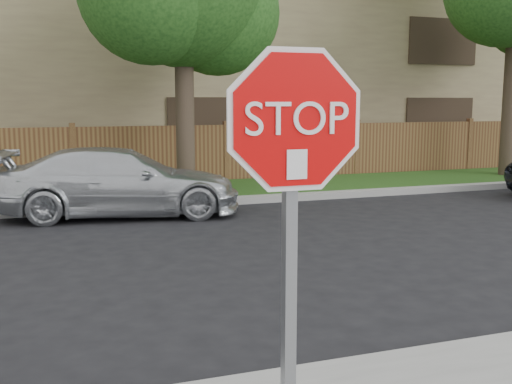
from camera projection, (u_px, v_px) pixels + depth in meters
name	position (u px, v px, depth m)	size (l,w,h in m)	color
far_curb	(82.00, 209.00, 12.12)	(70.00, 0.30, 0.15)	gray
grass_strip	(78.00, 197.00, 13.66)	(70.00, 3.00, 0.12)	#1E4714
fence	(73.00, 159.00, 15.04)	(70.00, 0.12, 1.60)	#502E1C
apartment_building	(62.00, 62.00, 19.86)	(35.20, 9.20, 7.20)	#8D7A57
stop_sign	(293.00, 183.00, 3.05)	(1.01, 0.13, 2.55)	gray
sedan_right	(121.00, 182.00, 11.72)	(1.88, 4.63, 1.34)	silver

